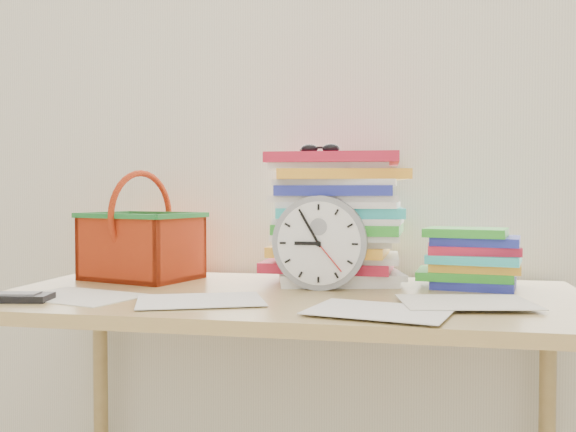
% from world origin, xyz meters
% --- Properties ---
extents(curtain, '(2.40, 0.01, 2.50)m').
position_xyz_m(curtain, '(0.00, 1.98, 1.30)').
color(curtain, white).
rests_on(curtain, room_shell).
extents(desk, '(1.40, 0.70, 0.75)m').
position_xyz_m(desk, '(0.00, 1.60, 0.68)').
color(desk, '#A88B4E').
rests_on(desk, ground).
extents(paper_stack, '(0.38, 0.33, 0.35)m').
position_xyz_m(paper_stack, '(0.08, 1.82, 0.92)').
color(paper_stack, white).
rests_on(paper_stack, desk).
extents(clock, '(0.23, 0.05, 0.23)m').
position_xyz_m(clock, '(0.07, 1.67, 0.87)').
color(clock, gray).
rests_on(clock, desk).
extents(sunglasses, '(0.12, 0.11, 0.03)m').
position_xyz_m(sunglasses, '(0.05, 1.79, 1.11)').
color(sunglasses, black).
rests_on(sunglasses, paper_stack).
extents(book_stack, '(0.27, 0.22, 0.15)m').
position_xyz_m(book_stack, '(0.44, 1.78, 0.83)').
color(book_stack, white).
rests_on(book_stack, desk).
extents(basket, '(0.35, 0.30, 0.30)m').
position_xyz_m(basket, '(-0.45, 1.77, 0.90)').
color(basket, '#C23913').
rests_on(basket, desk).
extents(calculator, '(0.17, 0.10, 0.02)m').
position_xyz_m(calculator, '(-0.58, 1.37, 0.76)').
color(calculator, black).
rests_on(calculator, desk).
extents(scattered_papers, '(1.26, 0.42, 0.02)m').
position_xyz_m(scattered_papers, '(0.00, 1.60, 0.76)').
color(scattered_papers, white).
rests_on(scattered_papers, desk).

